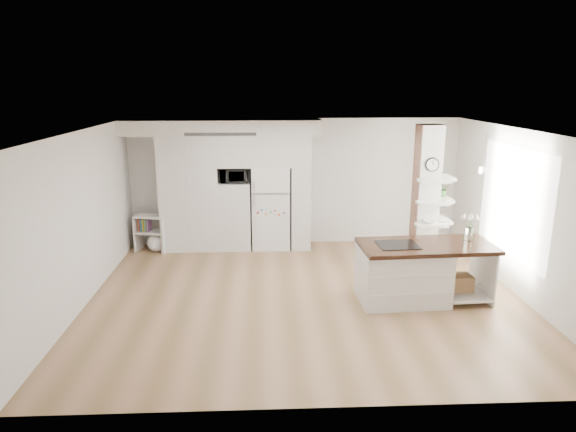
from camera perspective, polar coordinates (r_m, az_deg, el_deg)
The scene contains 14 objects.
floor at distance 8.55m, azimuth 1.92°, elevation -8.91°, with size 7.00×6.00×0.01m, color #A37858.
room at distance 8.00m, azimuth 2.04°, elevation 3.37°, with size 7.04×6.04×2.72m.
cabinet_wall at distance 10.69m, azimuth -6.93°, elevation 4.20°, with size 4.00×0.71×2.70m.
refrigerator at distance 10.81m, azimuth -1.93°, elevation 0.99°, with size 0.78×0.69×1.75m.
column at distance 9.67m, azimuth 15.65°, elevation 1.74°, with size 0.69×0.90×2.70m.
window at distance 9.31m, azimuth 23.74°, elevation 1.49°, with size 2.40×2.40×0.00m, color white.
pendant_light at distance 8.41m, azimuth 13.64°, elevation 5.35°, with size 0.12×0.12×0.10m, color white.
kitchen_island at distance 8.46m, azimuth 13.40°, elevation -6.03°, with size 2.14×1.11×1.51m.
bookshelf at distance 11.01m, azimuth -14.73°, elevation -2.15°, with size 0.72×0.52×0.77m.
floor_plant_a at distance 9.08m, azimuth 21.39°, elevation -6.77°, with size 0.29×0.23×0.52m, color #316428.
floor_plant_b at distance 10.69m, azimuth 13.68°, elevation -3.25°, with size 0.24×0.24×0.43m, color #316428.
microwave at distance 10.63m, azimuth -6.02°, elevation 4.52°, with size 0.54×0.37×0.30m, color #2D2D2D.
shelf_plant at distance 9.87m, azimuth 16.81°, elevation 2.94°, with size 0.27×0.23×0.30m, color #316428.
decor_bowl at distance 9.51m, azimuth 15.48°, elevation -0.63°, with size 0.22×0.22×0.05m, color white.
Camera 1 is at (-0.64, -7.82, 3.40)m, focal length 32.00 mm.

